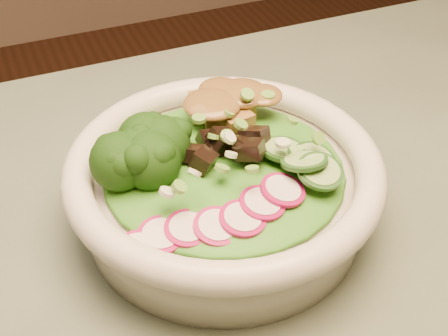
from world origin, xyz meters
name	(u,v)px	position (x,y,z in m)	size (l,w,h in m)	color
salad_bowl	(224,186)	(-0.01, 0.08, 0.79)	(0.27, 0.27, 0.07)	silver
lettuce_bed	(224,167)	(-0.01, 0.08, 0.81)	(0.20, 0.20, 0.02)	#2B6A16
broccoli_florets	(148,153)	(-0.07, 0.10, 0.83)	(0.08, 0.07, 0.04)	black
radish_slices	(227,219)	(-0.03, 0.02, 0.81)	(0.11, 0.04, 0.02)	#940B4A
cucumber_slices	(303,157)	(0.05, 0.05, 0.82)	(0.07, 0.07, 0.04)	#84B162
mushroom_heap	(224,145)	(0.00, 0.09, 0.82)	(0.07, 0.07, 0.04)	black
tofu_cubes	(226,113)	(0.02, 0.14, 0.82)	(0.09, 0.06, 0.04)	brown
peanut_sauce	(227,101)	(0.02, 0.14, 0.84)	(0.07, 0.06, 0.02)	brown
scallion_garnish	(224,144)	(-0.01, 0.08, 0.83)	(0.19, 0.19, 0.02)	#5E9936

